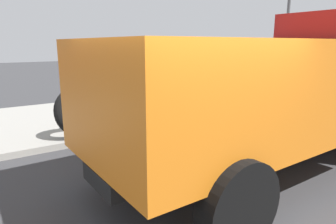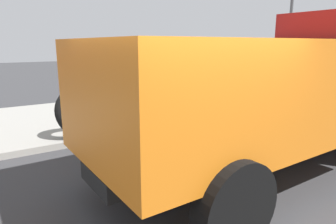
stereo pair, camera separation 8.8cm
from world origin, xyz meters
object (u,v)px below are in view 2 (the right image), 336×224
fire_hydrant (80,115)px  loose_tire (80,111)px  street_light_pole (289,34)px  dump_truck_orange (283,84)px

fire_hydrant → loose_tire: loose_tire is taller
street_light_pole → dump_truck_orange: bearing=-144.9°
dump_truck_orange → street_light_pole: street_light_pole is taller
fire_hydrant → dump_truck_orange: bearing=-57.8°
fire_hydrant → dump_truck_orange: (2.58, -4.09, 1.06)m
street_light_pole → fire_hydrant: bearing=179.9°
fire_hydrant → loose_tire: size_ratio=0.63×
fire_hydrant → street_light_pole: street_light_pole is taller
fire_hydrant → street_light_pole: (8.36, -0.02, 2.14)m
fire_hydrant → street_light_pole: bearing=-0.1°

